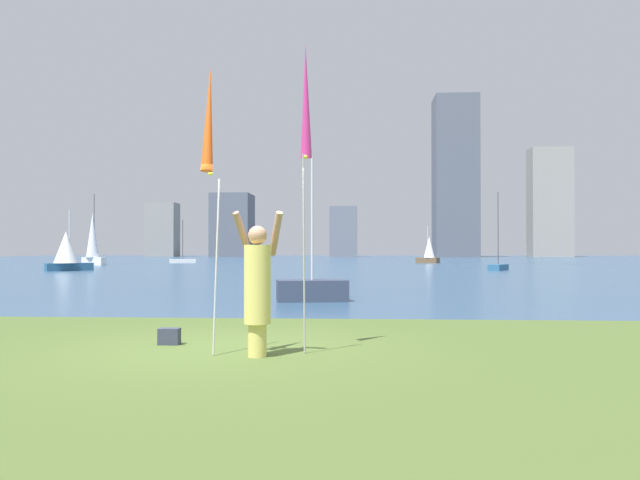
{
  "coord_description": "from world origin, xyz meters",
  "views": [
    {
      "loc": [
        1.93,
        -9.2,
        1.43
      ],
      "look_at": [
        0.49,
        13.71,
        1.73
      ],
      "focal_mm": 36.24,
      "sensor_mm": 36.0,
      "label": 1
    }
  ],
  "objects_px": {
    "sailboat_2": "(93,240)",
    "sailboat_4": "(429,251)",
    "person": "(257,285)",
    "kite_flag_right": "(306,107)",
    "kite_flag_left": "(209,124)",
    "bag": "(169,336)",
    "sailboat_8": "(66,250)",
    "sailboat_1": "(312,290)",
    "sailboat_5": "(183,260)",
    "sailboat_6": "(498,266)"
  },
  "relations": [
    {
      "from": "bag",
      "to": "sailboat_4",
      "type": "bearing_deg",
      "value": 79.99
    },
    {
      "from": "person",
      "to": "sailboat_4",
      "type": "height_order",
      "value": "sailboat_4"
    },
    {
      "from": "kite_flag_left",
      "to": "person",
      "type": "bearing_deg",
      "value": 21.28
    },
    {
      "from": "sailboat_1",
      "to": "sailboat_5",
      "type": "xyz_separation_m",
      "value": [
        -16.13,
        44.94,
        -0.07
      ]
    },
    {
      "from": "person",
      "to": "kite_flag_left",
      "type": "xyz_separation_m",
      "value": [
        -0.6,
        -0.23,
        2.1
      ]
    },
    {
      "from": "kite_flag_right",
      "to": "sailboat_5",
      "type": "xyz_separation_m",
      "value": [
        -16.68,
        53.41,
        -3.16
      ]
    },
    {
      "from": "kite_flag_right",
      "to": "sailboat_5",
      "type": "relative_size",
      "value": 1.01
    },
    {
      "from": "sailboat_1",
      "to": "sailboat_4",
      "type": "bearing_deg",
      "value": 80.14
    },
    {
      "from": "sailboat_4",
      "to": "sailboat_6",
      "type": "relative_size",
      "value": 0.71
    },
    {
      "from": "sailboat_5",
      "to": "sailboat_6",
      "type": "distance_m",
      "value": 33.09
    },
    {
      "from": "sailboat_8",
      "to": "sailboat_2",
      "type": "bearing_deg",
      "value": 106.57
    },
    {
      "from": "kite_flag_right",
      "to": "kite_flag_left",
      "type": "bearing_deg",
      "value": -148.69
    },
    {
      "from": "kite_flag_left",
      "to": "bag",
      "type": "relative_size",
      "value": 12.44
    },
    {
      "from": "kite_flag_right",
      "to": "sailboat_2",
      "type": "relative_size",
      "value": 0.71
    },
    {
      "from": "sailboat_1",
      "to": "sailboat_2",
      "type": "distance_m",
      "value": 41.76
    },
    {
      "from": "person",
      "to": "sailboat_1",
      "type": "height_order",
      "value": "sailboat_1"
    },
    {
      "from": "sailboat_6",
      "to": "sailboat_5",
      "type": "bearing_deg",
      "value": 142.71
    },
    {
      "from": "sailboat_4",
      "to": "sailboat_6",
      "type": "bearing_deg",
      "value": -83.61
    },
    {
      "from": "sailboat_6",
      "to": "sailboat_8",
      "type": "relative_size",
      "value": 1.31
    },
    {
      "from": "kite_flag_right",
      "to": "sailboat_6",
      "type": "distance_m",
      "value": 34.86
    },
    {
      "from": "sailboat_2",
      "to": "sailboat_8",
      "type": "xyz_separation_m",
      "value": [
        4.0,
        -13.46,
        -0.85
      ]
    },
    {
      "from": "person",
      "to": "sailboat_2",
      "type": "bearing_deg",
      "value": 100.21
    },
    {
      "from": "sailboat_6",
      "to": "kite_flag_left",
      "type": "bearing_deg",
      "value": -107.64
    },
    {
      "from": "sailboat_4",
      "to": "sailboat_1",
      "type": "bearing_deg",
      "value": -99.86
    },
    {
      "from": "sailboat_1",
      "to": "sailboat_8",
      "type": "height_order",
      "value": "sailboat_1"
    },
    {
      "from": "person",
      "to": "sailboat_4",
      "type": "distance_m",
      "value": 54.96
    },
    {
      "from": "sailboat_4",
      "to": "sailboat_5",
      "type": "distance_m",
      "value": 24.05
    },
    {
      "from": "bag",
      "to": "person",
      "type": "bearing_deg",
      "value": -33.69
    },
    {
      "from": "kite_flag_left",
      "to": "sailboat_1",
      "type": "distance_m",
      "value": 9.61
    },
    {
      "from": "sailboat_8",
      "to": "sailboat_6",
      "type": "bearing_deg",
      "value": 5.16
    },
    {
      "from": "sailboat_2",
      "to": "person",
      "type": "bearing_deg",
      "value": -64.61
    },
    {
      "from": "person",
      "to": "sailboat_2",
      "type": "relative_size",
      "value": 0.32
    },
    {
      "from": "sailboat_1",
      "to": "sailboat_4",
      "type": "height_order",
      "value": "sailboat_1"
    },
    {
      "from": "sailboat_5",
      "to": "bag",
      "type": "bearing_deg",
      "value": -74.57
    },
    {
      "from": "kite_flag_left",
      "to": "sailboat_5",
      "type": "height_order",
      "value": "sailboat_5"
    },
    {
      "from": "sailboat_2",
      "to": "sailboat_6",
      "type": "relative_size",
      "value": 1.19
    },
    {
      "from": "kite_flag_right",
      "to": "sailboat_8",
      "type": "distance_m",
      "value": 35.73
    },
    {
      "from": "sailboat_2",
      "to": "sailboat_4",
      "type": "relative_size",
      "value": 1.67
    },
    {
      "from": "sailboat_1",
      "to": "sailboat_5",
      "type": "relative_size",
      "value": 0.94
    },
    {
      "from": "kite_flag_right",
      "to": "bag",
      "type": "relative_size",
      "value": 13.92
    },
    {
      "from": "kite_flag_left",
      "to": "sailboat_5",
      "type": "xyz_separation_m",
      "value": [
        -15.48,
        54.13,
        -2.8
      ]
    },
    {
      "from": "person",
      "to": "kite_flag_right",
      "type": "xyz_separation_m",
      "value": [
        0.6,
        0.49,
        2.45
      ]
    },
    {
      "from": "sailboat_4",
      "to": "sailboat_5",
      "type": "height_order",
      "value": "sailboat_5"
    },
    {
      "from": "sailboat_4",
      "to": "sailboat_5",
      "type": "relative_size",
      "value": 0.85
    },
    {
      "from": "kite_flag_right",
      "to": "sailboat_1",
      "type": "distance_m",
      "value": 9.03
    },
    {
      "from": "sailboat_2",
      "to": "sailboat_8",
      "type": "distance_m",
      "value": 14.07
    },
    {
      "from": "sailboat_2",
      "to": "sailboat_5",
      "type": "height_order",
      "value": "sailboat_2"
    },
    {
      "from": "sailboat_2",
      "to": "sailboat_4",
      "type": "distance_m",
      "value": 30.76
    },
    {
      "from": "sailboat_1",
      "to": "sailboat_6",
      "type": "height_order",
      "value": "sailboat_6"
    },
    {
      "from": "person",
      "to": "kite_flag_left",
      "type": "height_order",
      "value": "kite_flag_left"
    }
  ]
}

